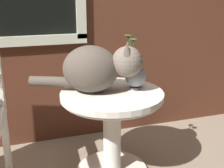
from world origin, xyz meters
The scene contains 3 objects.
wicker_side_table centered at (0.10, 0.06, 0.39)m, with size 0.62×0.62×0.56m.
cat centered at (0.02, 0.10, 0.71)m, with size 0.64×0.39×0.30m.
pewter_vase_with_ivy centered at (0.26, 0.08, 0.66)m, with size 0.13×0.13×0.33m.
Camera 1 is at (-0.41, -1.52, 1.14)m, focal length 46.99 mm.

